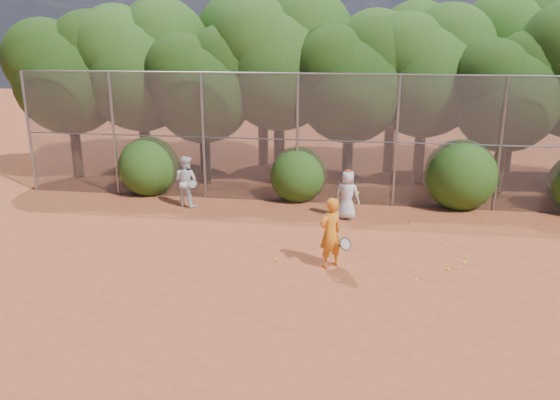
# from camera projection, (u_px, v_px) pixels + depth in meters

# --- Properties ---
(ground) EXTENTS (80.00, 80.00, 0.00)m
(ground) POSITION_uv_depth(u_px,v_px,m) (309.00, 285.00, 11.58)
(ground) COLOR #A14424
(ground) RESTS_ON ground
(fence_back) EXTENTS (20.05, 0.09, 4.03)m
(fence_back) POSITION_uv_depth(u_px,v_px,m) (326.00, 139.00, 16.68)
(fence_back) COLOR gray
(fence_back) RESTS_ON ground
(tree_0) EXTENTS (4.38, 3.81, 6.00)m
(tree_0) POSITION_uv_depth(u_px,v_px,m) (70.00, 69.00, 19.43)
(tree_0) COLOR black
(tree_0) RESTS_ON ground
(tree_1) EXTENTS (4.64, 4.03, 6.35)m
(tree_1) POSITION_uv_depth(u_px,v_px,m) (142.00, 62.00, 19.47)
(tree_1) COLOR black
(tree_1) RESTS_ON ground
(tree_2) EXTENTS (3.99, 3.47, 5.47)m
(tree_2) POSITION_uv_depth(u_px,v_px,m) (204.00, 81.00, 18.61)
(tree_2) COLOR black
(tree_2) RESTS_ON ground
(tree_3) EXTENTS (4.89, 4.26, 6.70)m
(tree_3) POSITION_uv_depth(u_px,v_px,m) (281.00, 56.00, 18.96)
(tree_3) COLOR black
(tree_3) RESTS_ON ground
(tree_4) EXTENTS (4.19, 3.64, 5.73)m
(tree_4) POSITION_uv_depth(u_px,v_px,m) (352.00, 77.00, 18.21)
(tree_4) COLOR black
(tree_4) RESTS_ON ground
(tree_5) EXTENTS (4.51, 3.92, 6.17)m
(tree_5) POSITION_uv_depth(u_px,v_px,m) (427.00, 67.00, 18.52)
(tree_5) COLOR black
(tree_5) RESTS_ON ground
(tree_6) EXTENTS (3.86, 3.36, 5.29)m
(tree_6) POSITION_uv_depth(u_px,v_px,m) (509.00, 88.00, 17.37)
(tree_6) COLOR black
(tree_6) RESTS_ON ground
(tree_9) EXTENTS (4.83, 4.20, 6.62)m
(tree_9) POSITION_uv_depth(u_px,v_px,m) (140.00, 55.00, 21.74)
(tree_9) COLOR black
(tree_9) RESTS_ON ground
(tree_10) EXTENTS (5.15, 4.48, 7.06)m
(tree_10) POSITION_uv_depth(u_px,v_px,m) (264.00, 48.00, 21.12)
(tree_10) COLOR black
(tree_10) RESTS_ON ground
(tree_11) EXTENTS (4.64, 4.03, 6.35)m
(tree_11) POSITION_uv_depth(u_px,v_px,m) (395.00, 61.00, 20.14)
(tree_11) COLOR black
(tree_11) RESTS_ON ground
(tree_12) EXTENTS (5.02, 4.37, 6.88)m
(tree_12) POSITION_uv_depth(u_px,v_px,m) (520.00, 52.00, 19.96)
(tree_12) COLOR black
(tree_12) RESTS_ON ground
(bush_0) EXTENTS (2.00, 2.00, 2.00)m
(bush_0) POSITION_uv_depth(u_px,v_px,m) (149.00, 164.00, 18.13)
(bush_0) COLOR #204511
(bush_0) RESTS_ON ground
(bush_1) EXTENTS (1.80, 1.80, 1.80)m
(bush_1) POSITION_uv_depth(u_px,v_px,m) (298.00, 172.00, 17.43)
(bush_1) COLOR #204511
(bush_1) RESTS_ON ground
(bush_2) EXTENTS (2.20, 2.20, 2.20)m
(bush_2) POSITION_uv_depth(u_px,v_px,m) (461.00, 172.00, 16.64)
(bush_2) COLOR #204511
(bush_2) RESTS_ON ground
(player_yellow) EXTENTS (0.87, 0.71, 1.64)m
(player_yellow) POSITION_uv_depth(u_px,v_px,m) (330.00, 233.00, 12.28)
(player_yellow) COLOR orange
(player_yellow) RESTS_ON ground
(player_teen) EXTENTS (0.79, 0.62, 1.46)m
(player_teen) POSITION_uv_depth(u_px,v_px,m) (347.00, 194.00, 15.60)
(player_teen) COLOR silver
(player_teen) RESTS_ON ground
(player_white) EXTENTS (0.93, 0.83, 1.58)m
(player_white) POSITION_uv_depth(u_px,v_px,m) (186.00, 181.00, 16.75)
(player_white) COLOR white
(player_white) RESTS_ON ground
(ball_0) EXTENTS (0.07, 0.07, 0.07)m
(ball_0) POSITION_uv_depth(u_px,v_px,m) (448.00, 270.00, 12.27)
(ball_0) COLOR yellow
(ball_0) RESTS_ON ground
(ball_1) EXTENTS (0.07, 0.07, 0.07)m
(ball_1) POSITION_uv_depth(u_px,v_px,m) (447.00, 245.00, 13.68)
(ball_1) COLOR yellow
(ball_1) RESTS_ON ground
(ball_2) EXTENTS (0.07, 0.07, 0.07)m
(ball_2) POSITION_uv_depth(u_px,v_px,m) (416.00, 280.00, 11.72)
(ball_2) COLOR yellow
(ball_2) RESTS_ON ground
(ball_3) EXTENTS (0.07, 0.07, 0.07)m
(ball_3) POSITION_uv_depth(u_px,v_px,m) (465.00, 263.00, 12.61)
(ball_3) COLOR yellow
(ball_3) RESTS_ON ground
(ball_4) EXTENTS (0.07, 0.07, 0.07)m
(ball_4) POSITION_uv_depth(u_px,v_px,m) (276.00, 260.00, 12.80)
(ball_4) COLOR yellow
(ball_4) RESTS_ON ground
(ball_5) EXTENTS (0.07, 0.07, 0.07)m
(ball_5) POSITION_uv_depth(u_px,v_px,m) (413.00, 224.00, 15.24)
(ball_5) COLOR yellow
(ball_5) RESTS_ON ground
(ball_6) EXTENTS (0.07, 0.07, 0.07)m
(ball_6) POSITION_uv_depth(u_px,v_px,m) (466.00, 257.00, 12.97)
(ball_6) COLOR yellow
(ball_6) RESTS_ON ground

